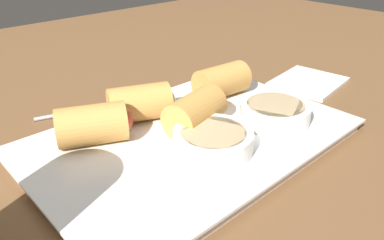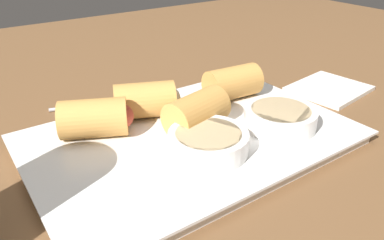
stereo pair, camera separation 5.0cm
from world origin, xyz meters
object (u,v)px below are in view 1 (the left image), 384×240
napkin (308,82)px  dipping_bowl_near (212,141)px  serving_plate (192,139)px  spoon (131,100)px  dipping_bowl_far (275,112)px

napkin → dipping_bowl_near: bearing=10.9°
serving_plate → napkin: bearing=-177.5°
spoon → napkin: size_ratio=1.34×
spoon → serving_plate: bearing=84.8°
dipping_bowl_far → spoon: (7.96, -18.37, -2.16)cm
dipping_bowl_near → dipping_bowl_far: bearing=178.0°
serving_plate → dipping_bowl_near: dipping_bowl_near is taller
serving_plate → dipping_bowl_near: size_ratio=4.29×
serving_plate → napkin: (-25.86, -1.14, -0.46)cm
serving_plate → dipping_bowl_near: 4.56cm
dipping_bowl_far → napkin: size_ratio=0.69×
serving_plate → spoon: 14.07cm
dipping_bowl_near → dipping_bowl_far: size_ratio=1.00×
dipping_bowl_far → napkin: 17.67cm
napkin → serving_plate: bearing=2.5°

